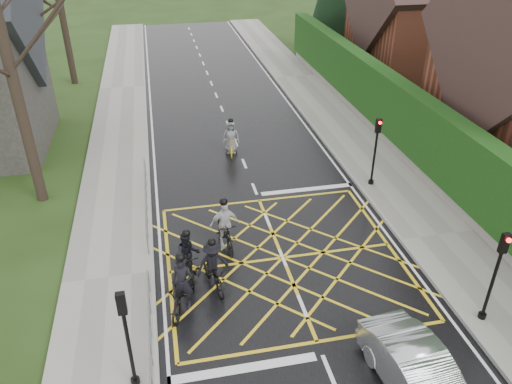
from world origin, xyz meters
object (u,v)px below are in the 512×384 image
object	(u,v)px
cyclist_front	(225,229)
cyclist_lead	(231,141)
cyclist_rear	(183,291)
car	(421,378)
cyclist_back	(188,260)
cyclist_mid	(213,269)

from	to	relation	value
cyclist_front	cyclist_lead	xyz separation A→B (m)	(1.49, 7.72, -0.11)
cyclist_rear	car	distance (m)	7.12
cyclist_rear	cyclist_lead	distance (m)	11.09
cyclist_rear	cyclist_back	distance (m)	1.50
cyclist_lead	car	xyz separation A→B (m)	(2.35, -15.07, 0.05)
cyclist_front	cyclist_lead	world-z (taller)	cyclist_front
cyclist_front	car	bearing A→B (deg)	-69.65
cyclist_rear	cyclist_back	size ratio (longest dim) A/B	1.18
cyclist_rear	car	bearing A→B (deg)	-16.77
cyclist_mid	car	size ratio (longest dim) A/B	0.48
cyclist_back	cyclist_front	xyz separation A→B (m)	(1.44, 1.42, 0.05)
car	cyclist_front	bearing A→B (deg)	111.02
cyclist_rear	car	size ratio (longest dim) A/B	0.54
cyclist_mid	cyclist_lead	bearing A→B (deg)	64.59
cyclist_rear	cyclist_lead	world-z (taller)	cyclist_rear
cyclist_lead	cyclist_mid	bearing A→B (deg)	-94.35
cyclist_mid	cyclist_front	bearing A→B (deg)	58.48
cyclist_rear	cyclist_back	xyz separation A→B (m)	(0.29, 1.47, 0.04)
car	cyclist_back	bearing A→B (deg)	125.15
cyclist_mid	cyclist_back	bearing A→B (deg)	127.41
cyclist_lead	cyclist_rear	bearing A→B (deg)	-98.62
cyclist_back	cyclist_lead	size ratio (longest dim) A/B	0.96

